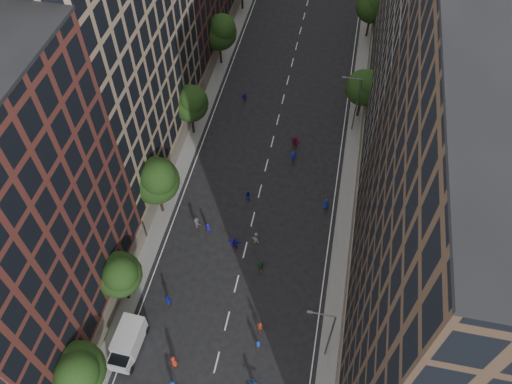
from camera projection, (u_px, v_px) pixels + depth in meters
ground at (272, 144)px, 69.09m from camera, size 240.00×240.00×0.00m
sidewalk_left at (202, 97)px, 75.06m from camera, size 4.00×105.00×0.15m
sidewalk_right at (363, 119)px, 72.10m from camera, size 4.00×105.00×0.15m
bldg_left_b at (98, 45)px, 55.05m from camera, size 14.00×26.00×34.00m
bldg_right_a at (467, 250)px, 37.44m from camera, size 14.00×30.00×36.00m
bldg_right_b at (447, 42)px, 56.22m from camera, size 14.00×28.00×33.00m
tree_left_0 at (77, 371)px, 43.82m from camera, size 5.20×5.20×8.83m
tree_left_1 at (119, 274)px, 50.22m from camera, size 4.80×4.80×8.21m
tree_left_2 at (156, 180)px, 56.85m from camera, size 5.60×5.60×9.45m
tree_left_3 at (191, 102)px, 65.79m from camera, size 5.00×5.00×8.58m
tree_left_4 at (220, 31)px, 75.27m from camera, size 5.40×5.40×9.08m
tree_right_a at (365, 87)px, 68.03m from camera, size 5.00×5.00×8.39m
tree_right_b at (374, 5)px, 79.91m from camera, size 5.20×5.20×8.83m
streetlamp_near at (328, 334)px, 46.76m from camera, size 2.64×0.22×9.06m
streetlamp_far at (355, 102)px, 66.79m from camera, size 2.64×0.22×9.06m
cargo_van at (127, 342)px, 50.04m from camera, size 2.60×5.28×2.77m
skater_0 at (137, 338)px, 50.92m from camera, size 1.03×0.83×1.82m
skater_1 at (258, 345)px, 50.61m from camera, size 0.60×0.42×1.54m
skater_4 at (168, 301)px, 53.48m from camera, size 1.13×0.76×1.79m
skater_6 at (174, 361)px, 49.43m from camera, size 1.02×0.86×1.78m
skater_7 at (260, 326)px, 51.71m from camera, size 0.73×0.59×1.73m
skater_8 at (256, 238)px, 58.41m from camera, size 0.98×0.83×1.81m
skater_9 at (197, 223)px, 59.77m from camera, size 1.24×0.90×1.73m
skater_10 at (261, 266)px, 56.08m from camera, size 1.19×0.79×1.87m
skater_11 at (235, 243)px, 57.98m from camera, size 1.68×0.54×1.80m
skater_12 at (326, 204)px, 61.59m from camera, size 0.84×0.57×1.67m
skater_13 at (208, 228)px, 59.34m from camera, size 0.74×0.63×1.72m
skater_14 at (248, 196)px, 62.47m from camera, size 0.78×0.64×1.50m
skater_15 at (293, 157)px, 66.35m from camera, size 1.27×0.90×1.79m
skater_16 at (245, 98)px, 73.78m from camera, size 1.03×0.68×1.63m
skater_17 at (295, 142)px, 68.08m from camera, size 1.76×1.04×1.80m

